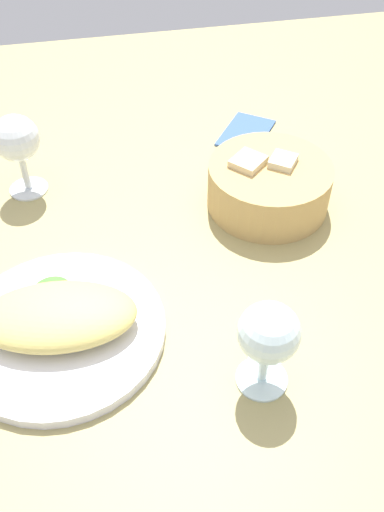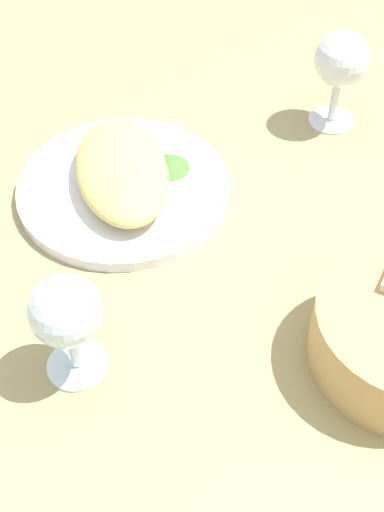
% 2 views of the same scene
% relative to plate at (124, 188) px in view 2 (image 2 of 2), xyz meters
% --- Properties ---
extents(ground_plane, '(1.40, 1.40, 0.02)m').
position_rel_plate_xyz_m(ground_plane, '(0.13, 0.10, -0.02)').
color(ground_plane, tan).
extents(plate, '(0.24, 0.24, 0.01)m').
position_rel_plate_xyz_m(plate, '(0.00, 0.00, 0.00)').
color(plate, silver).
rests_on(plate, ground_plane).
extents(omelette, '(0.19, 0.12, 0.04)m').
position_rel_plate_xyz_m(omelette, '(0.00, 0.00, 0.03)').
color(omelette, '#D4BF65').
rests_on(omelette, plate).
extents(lettuce_garnish, '(0.05, 0.05, 0.01)m').
position_rel_plate_xyz_m(lettuce_garnish, '(-0.01, 0.06, 0.01)').
color(lettuce_garnish, '#477B32').
rests_on(lettuce_garnish, plate).
extents(wine_glass_near, '(0.06, 0.06, 0.12)m').
position_rel_plate_xyz_m(wine_glass_near, '(0.21, -0.11, 0.07)').
color(wine_glass_near, silver).
rests_on(wine_glass_near, ground_plane).
extents(wine_glass_far, '(0.07, 0.07, 0.12)m').
position_rel_plate_xyz_m(wine_glass_far, '(-0.04, 0.28, 0.08)').
color(wine_glass_far, silver).
rests_on(wine_glass_far, ground_plane).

